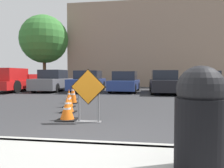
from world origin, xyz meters
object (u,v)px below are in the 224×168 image
at_px(traffic_cone_fourth, 73,94).
at_px(parked_car_fourth, 164,83).
at_px(traffic_cone_third, 69,98).
at_px(road_closed_sign, 88,93).
at_px(parked_car_second, 88,82).
at_px(traffic_cone_fifth, 73,93).
at_px(trash_bin, 200,119).
at_px(traffic_cone_second, 68,103).
at_px(parked_car_third, 125,82).
at_px(bollard_nearest, 199,89).
at_px(pickup_truck, 15,81).
at_px(parked_car_fifth, 203,83).
at_px(parked_car_nearest, 53,81).
at_px(traffic_cone_nearest, 67,109).

distance_m(traffic_cone_fourth, parked_car_fourth, 7.11).
bearing_deg(parked_car_fourth, traffic_cone_third, 59.16).
relative_size(road_closed_sign, parked_car_second, 0.30).
distance_m(traffic_cone_fifth, trash_bin, 8.61).
bearing_deg(traffic_cone_second, traffic_cone_third, 108.73).
height_order(parked_car_third, bollard_nearest, parked_car_third).
distance_m(traffic_cone_second, parked_car_second, 8.53).
bearing_deg(bollard_nearest, parked_car_second, 142.66).
xyz_separation_m(pickup_truck, parked_car_second, (5.22, 0.67, -0.05)).
bearing_deg(traffic_cone_fifth, road_closed_sign, -67.29).
relative_size(traffic_cone_second, pickup_truck, 0.11).
bearing_deg(traffic_cone_second, trash_bin, -54.16).
bearing_deg(parked_car_fourth, traffic_cone_fifth, 43.59).
bearing_deg(parked_car_fifth, road_closed_sign, 60.98).
bearing_deg(parked_car_fifth, parked_car_nearest, 0.25).
relative_size(traffic_cone_fifth, parked_car_nearest, 0.16).
bearing_deg(parked_car_second, bollard_nearest, 141.56).
height_order(traffic_cone_fifth, pickup_truck, pickup_truck).
bearing_deg(traffic_cone_fifth, traffic_cone_second, -73.91).
height_order(traffic_cone_second, parked_car_fifth, parked_car_fifth).
bearing_deg(traffic_cone_fifth, parked_car_nearest, 122.79).
height_order(traffic_cone_fourth, parked_car_second, parked_car_second).
distance_m(road_closed_sign, traffic_cone_nearest, 0.81).
xyz_separation_m(traffic_cone_nearest, trash_bin, (2.65, -3.05, 0.44)).
bearing_deg(traffic_cone_third, road_closed_sign, -60.46).
height_order(traffic_cone_fifth, parked_car_nearest, parked_car_nearest).
relative_size(traffic_cone_nearest, trash_bin, 0.52).
bearing_deg(parked_car_fourth, trash_bin, 86.89).
height_order(traffic_cone_nearest, pickup_truck, pickup_truck).
relative_size(parked_car_nearest, parked_car_third, 1.06).
distance_m(parked_car_third, parked_car_fourth, 2.69).
bearing_deg(road_closed_sign, trash_bin, -54.77).
height_order(traffic_cone_fourth, parked_car_fifth, parked_car_fifth).
bearing_deg(traffic_cone_fourth, pickup_truck, 138.28).
relative_size(traffic_cone_third, parked_car_second, 0.15).
height_order(traffic_cone_fourth, parked_car_fourth, parked_car_fourth).
relative_size(traffic_cone_second, parked_car_second, 0.13).
bearing_deg(trash_bin, road_closed_sign, 125.23).
bearing_deg(traffic_cone_fifth, traffic_cone_nearest, -73.45).
bearing_deg(traffic_cone_fifth, parked_car_fifth, 35.19).
xyz_separation_m(parked_car_second, trash_bin, (4.56, -12.55, 0.05)).
xyz_separation_m(traffic_cone_third, parked_car_third, (1.44, 7.42, 0.32)).
height_order(parked_car_nearest, parked_car_third, parked_car_nearest).
relative_size(pickup_truck, trash_bin, 4.65).
bearing_deg(parked_car_fifth, parked_car_fourth, 13.97).
bearing_deg(parked_car_second, parked_car_nearest, -0.70).
xyz_separation_m(traffic_cone_nearest, traffic_cone_fifth, (-1.36, 4.56, 0.04)).
xyz_separation_m(traffic_cone_second, parked_car_nearest, (-4.16, 8.36, 0.42)).
relative_size(traffic_cone_third, parked_car_fifth, 0.15).
relative_size(trash_bin, bollard_nearest, 1.14).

